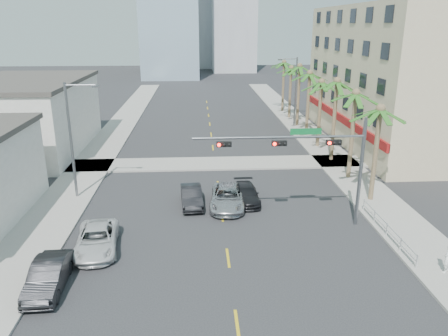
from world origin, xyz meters
name	(u,v)px	position (x,y,z in m)	size (l,w,h in m)	color
ground	(234,299)	(0.00, 0.00, 0.00)	(260.00, 260.00, 0.00)	#262628
sidewalk_right	(342,167)	(12.00, 20.00, 0.07)	(4.00, 120.00, 0.15)	gray
sidewalk_left	(85,172)	(-12.00, 20.00, 0.07)	(4.00, 120.00, 0.15)	gray
sidewalk_cross	(215,163)	(0.00, 22.00, 0.07)	(80.00, 4.00, 0.15)	gray
building_right	(407,76)	(21.99, 30.00, 7.50)	(15.25, 28.00, 15.00)	beige
building_left_far	(28,118)	(-19.50, 28.00, 3.60)	(11.00, 18.00, 7.20)	beige
traffic_signal_mast	(314,154)	(5.78, 7.95, 5.06)	(11.12, 0.54, 7.20)	slate
palm_tree_0	(380,110)	(11.60, 12.00, 7.08)	(4.80, 4.80, 7.80)	brown
palm_tree_1	(356,94)	(11.60, 17.20, 7.43)	(4.80, 4.80, 8.16)	brown
palm_tree_2	(337,82)	(11.60, 22.40, 7.78)	(4.80, 4.80, 8.52)	brown
palm_tree_3	(322,83)	(11.60, 27.60, 7.08)	(4.80, 4.80, 7.80)	brown
palm_tree_4	(310,74)	(11.60, 32.80, 7.43)	(4.80, 4.80, 8.16)	brown
palm_tree_5	(300,67)	(11.60, 38.00, 7.78)	(4.80, 4.80, 8.52)	brown
palm_tree_6	(291,69)	(11.60, 43.20, 7.08)	(4.80, 4.80, 7.80)	brown
palm_tree_7	(284,63)	(11.60, 48.40, 7.43)	(4.80, 4.80, 8.16)	brown
streetlight_left	(73,135)	(-11.00, 14.00, 5.06)	(2.55, 0.25, 9.00)	slate
streetlight_right	(294,88)	(11.00, 38.00, 5.06)	(2.55, 0.25, 9.00)	slate
guardrail	(387,228)	(10.30, 6.00, 0.67)	(0.08, 8.08, 1.00)	silver
car_parked_mid	(48,276)	(-9.40, 1.43, 0.75)	(1.59, 4.55, 1.50)	black
car_parked_far	(97,240)	(-7.80, 5.40, 0.71)	(2.36, 5.13, 1.42)	silver
car_lane_left	(192,196)	(-2.19, 12.01, 0.71)	(1.51, 4.32, 1.42)	black
car_lane_center	(228,197)	(0.49, 11.53, 0.75)	(2.47, 5.37, 1.49)	#ADADB1
car_lane_right	(246,194)	(2.00, 12.40, 0.64)	(1.78, 4.39, 1.27)	black
pedestrian	(448,258)	(11.71, 1.53, 0.99)	(0.61, 0.40, 1.68)	white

